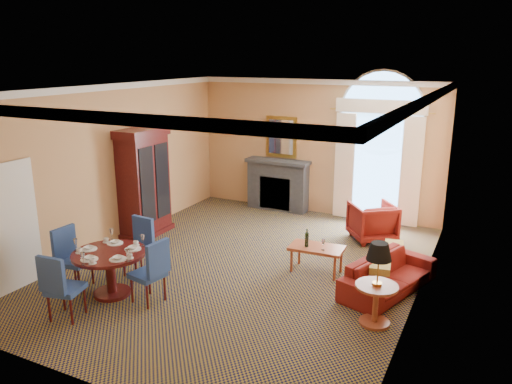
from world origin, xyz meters
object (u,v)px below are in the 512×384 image
at_px(dining_table, 110,263).
at_px(armchair, 372,222).
at_px(armoire, 144,184).
at_px(side_table, 378,274).
at_px(sofa, 389,275).
at_px(coffee_table, 316,249).

height_order(dining_table, armchair, dining_table).
height_order(armoire, side_table, armoire).
relative_size(sofa, armchair, 2.21).
bearing_deg(armchair, armoire, -15.57).
bearing_deg(sofa, side_table, -159.10).
xyz_separation_m(sofa, coffee_table, (-1.32, 0.16, 0.16)).
xyz_separation_m(dining_table, coffee_table, (2.64, 2.28, -0.11)).
relative_size(armchair, coffee_table, 0.89).
bearing_deg(dining_table, sofa, 28.15).
distance_m(armchair, coffee_table, 2.11).
relative_size(armoire, side_table, 1.88).
height_order(armchair, side_table, side_table).
height_order(sofa, side_table, side_table).
bearing_deg(coffee_table, armchair, 72.97).
relative_size(dining_table, armchair, 1.34).
relative_size(armoire, dining_table, 1.96).
height_order(coffee_table, side_table, side_table).
bearing_deg(armoire, coffee_table, -3.76).
bearing_deg(armoire, side_table, -16.40).
xyz_separation_m(armoire, sofa, (5.27, -0.42, -0.82)).
bearing_deg(armchair, dining_table, 16.55).
height_order(dining_table, coffee_table, dining_table).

